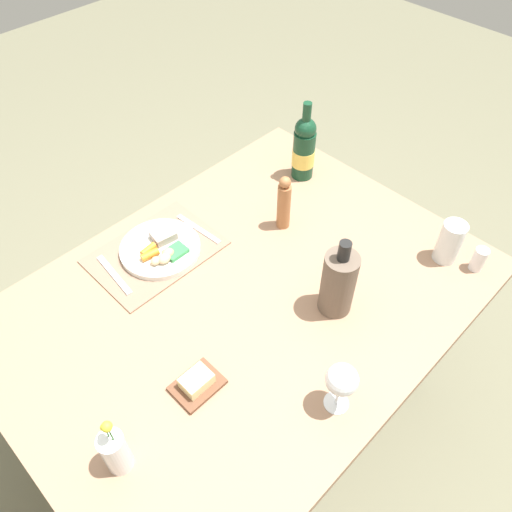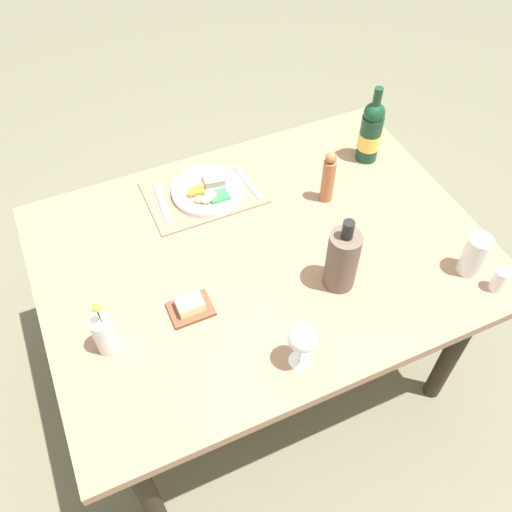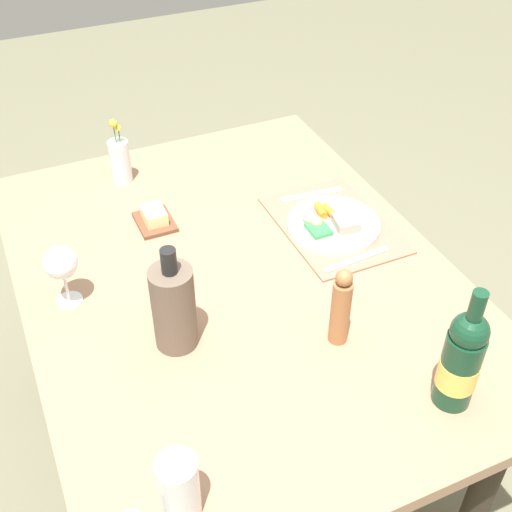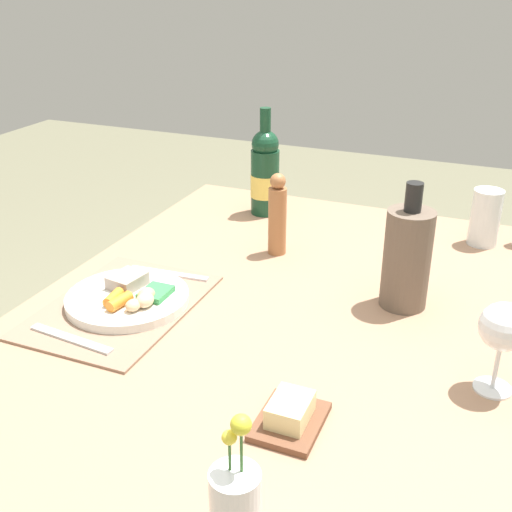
# 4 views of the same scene
# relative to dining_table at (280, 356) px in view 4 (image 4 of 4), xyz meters

# --- Properties ---
(dining_table) EXTENTS (1.45, 1.08, 0.77)m
(dining_table) POSITION_rel_dining_table_xyz_m (0.00, 0.00, 0.00)
(dining_table) COLOR #9F775B
(dining_table) RESTS_ON ground_plane
(placemat) EXTENTS (0.41, 0.29, 0.01)m
(placemat) POSITION_rel_dining_table_xyz_m (0.08, -0.33, 0.09)
(placemat) COLOR #8C6D57
(placemat) RESTS_ON dining_table
(dinner_plate) EXTENTS (0.26, 0.26, 0.05)m
(dinner_plate) POSITION_rel_dining_table_xyz_m (0.07, -0.32, 0.11)
(dinner_plate) COLOR white
(dinner_plate) RESTS_ON placemat
(fork) EXTENTS (0.03, 0.20, 0.00)m
(fork) POSITION_rel_dining_table_xyz_m (-0.08, -0.31, 0.10)
(fork) COLOR silver
(fork) RESTS_ON placemat
(knife) EXTENTS (0.04, 0.20, 0.00)m
(knife) POSITION_rel_dining_table_xyz_m (0.24, -0.34, 0.10)
(knife) COLOR silver
(knife) RESTS_ON placemat
(wine_glass) EXTENTS (0.08, 0.08, 0.17)m
(wine_glass) POSITION_rel_dining_table_xyz_m (0.08, 0.42, 0.21)
(wine_glass) COLOR white
(wine_glass) RESTS_ON dining_table
(cooler_bottle) EXTENTS (0.10, 0.10, 0.27)m
(cooler_bottle) POSITION_rel_dining_table_xyz_m (-0.16, 0.22, 0.20)
(cooler_bottle) COLOR brown
(cooler_bottle) RESTS_ON dining_table
(water_tumbler) EXTENTS (0.08, 0.08, 0.15)m
(water_tumbler) POSITION_rel_dining_table_xyz_m (-0.57, 0.35, 0.15)
(water_tumbler) COLOR silver
(water_tumbler) RESTS_ON dining_table
(wine_bottle) EXTENTS (0.08, 0.08, 0.31)m
(wine_bottle) POSITION_rel_dining_table_xyz_m (-0.56, -0.26, 0.21)
(wine_bottle) COLOR #143F27
(wine_bottle) RESTS_ON dining_table
(pepper_mill) EXTENTS (0.05, 0.05, 0.21)m
(pepper_mill) POSITION_rel_dining_table_xyz_m (-0.31, -0.13, 0.19)
(pepper_mill) COLOR #A5693F
(pepper_mill) RESTS_ON dining_table
(butter_dish) EXTENTS (0.13, 0.10, 0.05)m
(butter_dish) POSITION_rel_dining_table_xyz_m (0.30, 0.13, 0.11)
(butter_dish) COLOR brown
(butter_dish) RESTS_ON dining_table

